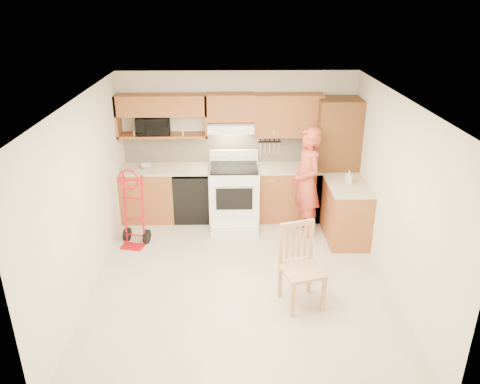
{
  "coord_description": "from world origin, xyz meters",
  "views": [
    {
      "loc": [
        -0.14,
        -5.5,
        3.67
      ],
      "look_at": [
        0.0,
        0.5,
        1.1
      ],
      "focal_mm": 34.95,
      "sensor_mm": 36.0,
      "label": 1
    }
  ],
  "objects_px": {
    "microwave": "(153,125)",
    "person": "(307,182)",
    "hand_truck": "(132,212)",
    "range": "(234,191)",
    "dining_chair": "(302,268)"
  },
  "relations": [
    {
      "from": "range",
      "to": "person",
      "type": "distance_m",
      "value": 1.23
    },
    {
      "from": "hand_truck",
      "to": "range",
      "type": "bearing_deg",
      "value": 37.37
    },
    {
      "from": "microwave",
      "to": "dining_chair",
      "type": "bearing_deg",
      "value": -56.6
    },
    {
      "from": "microwave",
      "to": "person",
      "type": "height_order",
      "value": "microwave"
    },
    {
      "from": "microwave",
      "to": "range",
      "type": "height_order",
      "value": "microwave"
    },
    {
      "from": "person",
      "to": "hand_truck",
      "type": "distance_m",
      "value": 2.77
    },
    {
      "from": "hand_truck",
      "to": "dining_chair",
      "type": "height_order",
      "value": "hand_truck"
    },
    {
      "from": "microwave",
      "to": "range",
      "type": "bearing_deg",
      "value": -22.28
    },
    {
      "from": "person",
      "to": "hand_truck",
      "type": "relative_size",
      "value": 1.57
    },
    {
      "from": "person",
      "to": "microwave",
      "type": "bearing_deg",
      "value": -121.81
    },
    {
      "from": "person",
      "to": "dining_chair",
      "type": "relative_size",
      "value": 1.67
    },
    {
      "from": "range",
      "to": "dining_chair",
      "type": "relative_size",
      "value": 1.13
    },
    {
      "from": "hand_truck",
      "to": "dining_chair",
      "type": "distance_m",
      "value": 2.87
    },
    {
      "from": "microwave",
      "to": "person",
      "type": "bearing_deg",
      "value": -22.07
    },
    {
      "from": "microwave",
      "to": "range",
      "type": "xyz_separation_m",
      "value": [
        1.33,
        -0.4,
        -1.04
      ]
    }
  ]
}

